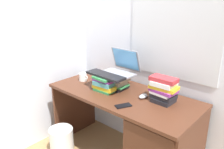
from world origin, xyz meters
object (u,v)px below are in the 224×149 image
(mug, at_px, (83,77))
(computer_mouse, at_px, (143,96))
(keyboard, at_px, (105,75))
(wastebasket, at_px, (62,141))
(book_stack_tall, at_px, (116,82))
(desk, at_px, (152,139))
(cell_phone, at_px, (123,106))
(book_stack_side, at_px, (164,89))
(laptop, at_px, (120,68))
(book_stack_keyboard_riser, at_px, (105,83))

(mug, bearing_deg, computer_mouse, 4.80)
(keyboard, bearing_deg, wastebasket, -134.83)
(book_stack_tall, relative_size, wastebasket, 0.81)
(book_stack_tall, xyz_separation_m, wastebasket, (-0.39, -0.44, -0.65))
(desk, bearing_deg, cell_phone, -137.15)
(wastebasket, bearing_deg, cell_phone, 14.10)
(book_stack_side, xyz_separation_m, laptop, (-0.51, 0.02, 0.09))
(book_stack_keyboard_riser, xyz_separation_m, cell_phone, (0.35, -0.15, -0.07))
(book_stack_keyboard_riser, bearing_deg, computer_mouse, 15.45)
(cell_phone, bearing_deg, computer_mouse, 108.97)
(book_stack_side, xyz_separation_m, computer_mouse, (-0.17, -0.05, -0.10))
(book_stack_side, height_order, computer_mouse, book_stack_side)
(keyboard, bearing_deg, mug, 176.17)
(book_stack_tall, height_order, book_stack_keyboard_riser, book_stack_keyboard_riser)
(keyboard, distance_m, mug, 0.39)
(desk, height_order, keyboard, keyboard)
(keyboard, relative_size, cell_phone, 3.09)
(book_stack_side, relative_size, computer_mouse, 2.30)
(book_stack_keyboard_riser, bearing_deg, wastebasket, -137.09)
(laptop, distance_m, wastebasket, 1.01)
(keyboard, height_order, wastebasket, keyboard)
(computer_mouse, bearing_deg, cell_phone, -97.02)
(mug, bearing_deg, cell_phone, -14.55)
(computer_mouse, distance_m, wastebasket, 1.03)
(book_stack_keyboard_riser, xyz_separation_m, mug, (-0.37, 0.04, -0.03))
(laptop, relative_size, wastebasket, 1.11)
(book_stack_side, bearing_deg, mug, -172.90)
(book_stack_side, distance_m, wastebasket, 1.23)
(book_stack_side, bearing_deg, cell_phone, -123.70)
(book_stack_tall, height_order, book_stack_side, book_stack_side)
(laptop, relative_size, computer_mouse, 3.21)
(book_stack_keyboard_riser, height_order, laptop, laptop)
(wastebasket, bearing_deg, laptop, 52.63)
(desk, relative_size, cell_phone, 10.85)
(desk, height_order, book_stack_side, book_stack_side)
(computer_mouse, bearing_deg, laptop, 167.48)
(keyboard, bearing_deg, book_stack_keyboard_riser, -85.59)
(laptop, relative_size, cell_phone, 2.45)
(book_stack_tall, distance_m, keyboard, 0.15)
(laptop, bearing_deg, keyboard, -102.41)
(book_stack_keyboard_riser, height_order, book_stack_side, book_stack_side)
(book_stack_keyboard_riser, relative_size, laptop, 0.72)
(laptop, relative_size, mug, 2.78)
(computer_mouse, relative_size, cell_phone, 0.76)
(book_stack_side, bearing_deg, desk, -92.94)
(mug, distance_m, wastebasket, 0.73)
(book_stack_keyboard_riser, distance_m, computer_mouse, 0.40)
(desk, bearing_deg, laptop, 164.00)
(computer_mouse, distance_m, cell_phone, 0.25)
(mug, bearing_deg, desk, -0.38)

